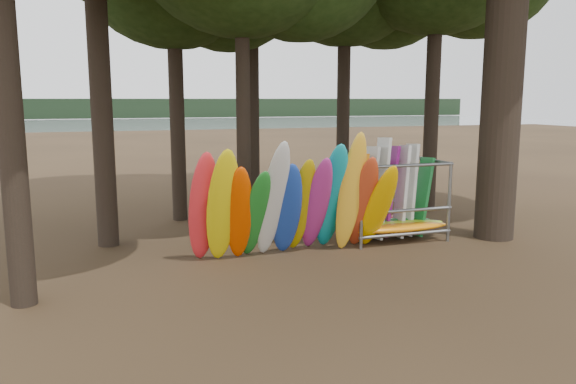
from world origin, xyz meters
name	(u,v)px	position (x,y,z in m)	size (l,w,h in m)	color
ground	(328,255)	(0.00, 0.00, 0.00)	(120.00, 120.00, 0.00)	#47331E
lake	(146,131)	(0.00, 60.00, 0.00)	(160.00, 160.00, 0.00)	gray
far_shore	(127,108)	(0.00, 110.00, 2.00)	(160.00, 4.00, 4.00)	black
kayak_row	(297,205)	(-0.81, 0.08, 1.32)	(5.31, 2.04, 3.24)	red
storage_rack	(392,203)	(2.33, 0.98, 1.03)	(3.03, 1.55, 2.86)	slate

